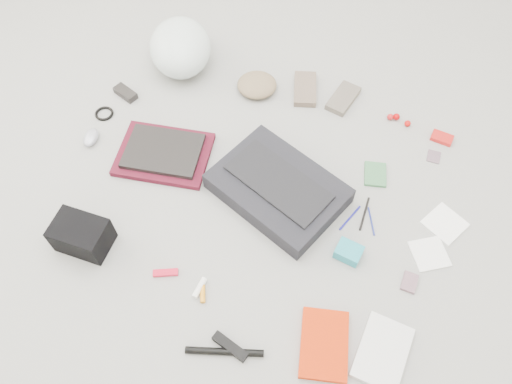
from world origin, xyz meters
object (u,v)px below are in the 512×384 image
(laptop, at_px, (163,151))
(accordion_wallet, at_px, (349,252))
(camera_bag, at_px, (82,235))
(book_red, at_px, (324,344))
(bike_helmet, at_px, (180,47))
(messenger_bag, at_px, (278,189))

(laptop, bearing_deg, accordion_wallet, -21.11)
(camera_bag, height_order, book_red, camera_bag)
(accordion_wallet, bearing_deg, bike_helmet, 153.37)
(laptop, height_order, book_red, laptop)
(laptop, relative_size, book_red, 1.31)
(camera_bag, bearing_deg, accordion_wallet, 16.15)
(messenger_bag, xyz_separation_m, bike_helmet, (-0.63, 0.53, 0.06))
(bike_helmet, distance_m, camera_bag, 0.96)
(messenger_bag, relative_size, camera_bag, 2.52)
(laptop, bearing_deg, camera_bag, -111.02)
(camera_bag, distance_m, accordion_wallet, 0.94)
(bike_helmet, distance_m, accordion_wallet, 1.17)
(laptop, distance_m, book_red, 0.96)
(bike_helmet, relative_size, camera_bag, 1.82)
(bike_helmet, distance_m, book_red, 1.40)
(camera_bag, xyz_separation_m, accordion_wallet, (0.91, 0.26, -0.04))
(camera_bag, xyz_separation_m, book_red, (0.91, -0.07, -0.05))
(messenger_bag, bearing_deg, bike_helmet, 162.89)
(messenger_bag, relative_size, laptop, 1.59)
(messenger_bag, bearing_deg, camera_bag, -121.11)
(camera_bag, bearing_deg, bike_helmet, 92.07)
(bike_helmet, bearing_deg, book_red, -72.01)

